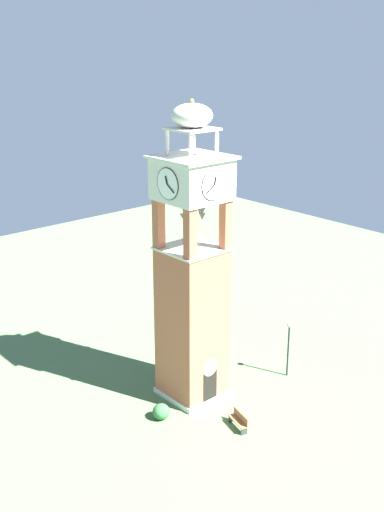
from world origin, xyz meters
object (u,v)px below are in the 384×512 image
(clock_tower, at_px, (192,284))
(trash_bin, at_px, (225,362))
(park_bench, at_px, (239,421))
(lamp_post, at_px, (289,339))

(clock_tower, relative_size, trash_bin, 23.12)
(trash_bin, bearing_deg, clock_tower, -166.08)
(park_bench, height_order, trash_bin, park_bench)
(park_bench, bearing_deg, trash_bin, 51.61)
(trash_bin, bearing_deg, park_bench, -128.39)
(clock_tower, xyz_separation_m, lamp_post, (6.32, -2.58, -4.84))
(park_bench, height_order, lamp_post, lamp_post)
(lamp_post, bearing_deg, clock_tower, 157.76)
(park_bench, distance_m, lamp_post, 7.45)
(clock_tower, height_order, lamp_post, clock_tower)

